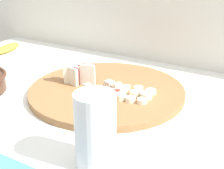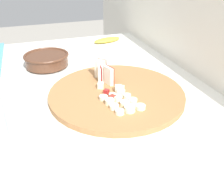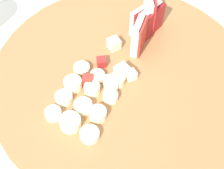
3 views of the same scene
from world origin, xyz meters
name	(u,v)px [view 2 (image 2 of 3)]	position (x,y,z in m)	size (l,w,h in m)	color
tile_backsplash	(205,146)	(0.00, 0.37, 0.66)	(2.40, 0.04, 1.33)	silver
cutting_board	(117,93)	(-0.06, 0.03, 0.92)	(0.41, 0.41, 0.02)	olive
apple_wedge_fan	(103,72)	(-0.15, 0.02, 0.96)	(0.09, 0.04, 0.07)	maroon
apple_dice_pile	(114,90)	(-0.05, 0.02, 0.94)	(0.10, 0.08, 0.02)	#EFE5CC
banana_slice_rows	(122,102)	(0.02, 0.02, 0.93)	(0.12, 0.11, 0.02)	#F4EAC6
ceramic_bowl	(47,59)	(-0.36, -0.14, 0.94)	(0.17, 0.17, 0.05)	#4C2D1E
banana_peel	(107,40)	(-0.59, 0.18, 0.92)	(0.15, 0.05, 0.02)	gold
small_jar	(23,118)	(0.09, -0.23, 0.98)	(0.07, 0.07, 0.14)	white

